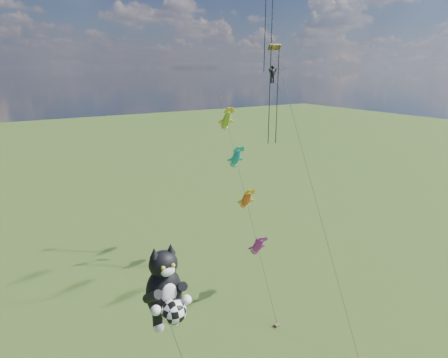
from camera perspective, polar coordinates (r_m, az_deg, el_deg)
cat_kite_rig at (r=23.56m, az=-8.89°, el=-16.31°), size 2.73×4.23×10.41m
fish_windsock_rig at (r=35.78m, az=2.62°, el=0.00°), size 3.93×15.54×18.06m
parafoil_rig at (r=36.11m, az=7.67°, el=16.38°), size 4.46×17.23×27.70m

